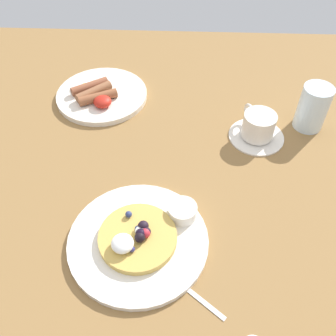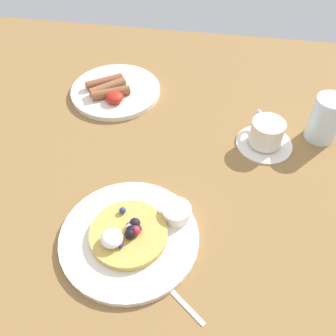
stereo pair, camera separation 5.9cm
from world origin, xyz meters
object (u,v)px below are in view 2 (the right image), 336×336
Objects in this scene: coffee_saucer at (264,143)px; coffee_cup at (267,132)px; teaspoon at (209,330)px; water_glass at (325,119)px; breakfast_plate at (116,91)px; syrup_ramekin at (176,212)px; pancake_plate at (127,237)px.

coffee_saucer is 3.34cm from coffee_cup.
teaspoon is at bearing -101.52° from coffee_saucer.
coffee_saucer is 1.18× the size of water_glass.
breakfast_plate is 40.21cm from coffee_saucer.
coffee_saucer is at bearing 54.53° from syrup_ramekin.
coffee_cup is at bearing 49.58° from pancake_plate.
pancake_plate is 2.56× the size of coffee_cup.
syrup_ramekin is at bearing -60.08° from breakfast_plate.
teaspoon is (-8.69, -43.14, -3.50)cm from coffee_cup.
coffee_cup is 0.72× the size of teaspoon.
water_glass is (37.45, 33.63, 4.78)cm from pancake_plate.
coffee_saucer is at bearing -67.90° from coffee_cup.
coffee_cup is (-0.07, 0.16, 3.34)cm from coffee_saucer.
water_glass is (21.28, 47.58, 5.14)cm from teaspoon.
teaspoon is at bearing -62.64° from breakfast_plate.
breakfast_plate is at bearing 107.03° from pancake_plate.
coffee_saucer is 14.24cm from water_glass.
breakfast_plate reaches higher than coffee_saucer.
breakfast_plate is 2.32× the size of coffee_cup.
breakfast_plate reaches higher than teaspoon.
pancake_plate is 50.56cm from water_glass.
syrup_ramekin is 42.55cm from breakfast_plate.
pancake_plate is at bearing 139.22° from teaspoon.
pancake_plate is 10.09cm from syrup_ramekin.
coffee_saucer is at bearing 49.34° from pancake_plate.
syrup_ramekin is 0.40× the size of teaspoon.
syrup_ramekin is at bearing -136.17° from water_glass.
pancake_plate is at bearing -130.42° from coffee_cup.
teaspoon is at bearing -114.10° from water_glass.
syrup_ramekin is 0.43× the size of coffee_saucer.
teaspoon is (7.96, -19.51, -2.26)cm from syrup_ramekin.
pancake_plate is 2.00× the size of coffee_saucer.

